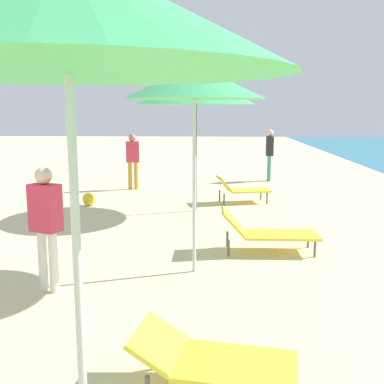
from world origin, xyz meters
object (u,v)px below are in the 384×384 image
umbrella_third (194,82)px  person_walking_near (270,150)px  umbrella_second (66,13)px  lounger_second_shoreside (213,359)px  umbrella_farthest (196,90)px  person_walking_mid (133,156)px  lounger_third_shoreside (267,231)px  lounger_farthest_shoreside (242,189)px  beach_ball (89,199)px  person_walking_far (46,218)px

umbrella_third → person_walking_near: bearing=76.7°
umbrella_second → umbrella_third: (0.50, 3.77, -0.13)m
umbrella_second → lounger_second_shoreside: bearing=52.2°
umbrella_farthest → lounger_second_shoreside: bearing=-86.8°
lounger_second_shoreside → umbrella_farthest: (-0.38, 6.75, 2.33)m
umbrella_farthest → person_walking_mid: 3.74m
lounger_third_shoreside → lounger_farthest_shoreside: 3.96m
person_walking_near → lounger_third_shoreside: bearing=-94.6°
umbrella_third → person_walking_near: 8.87m
beach_ball → lounger_farthest_shoreside: bearing=8.4°
person_walking_far → beach_ball: (-0.86, 5.19, -0.77)m
umbrella_second → lounger_farthest_shoreside: 9.12m
umbrella_second → person_walking_far: 3.69m
umbrella_second → person_walking_mid: (-1.48, 10.50, -1.76)m
umbrella_second → lounger_second_shoreside: size_ratio=2.22×
lounger_farthest_shoreside → person_walking_far: (-2.70, -5.71, 0.59)m
person_walking_mid → beach_ball: size_ratio=4.93×
lounger_second_shoreside → umbrella_third: size_ratio=0.48×
lounger_third_shoreside → person_walking_far: (-2.86, -1.75, 0.60)m
umbrella_third → lounger_farthest_shoreside: (0.94, 4.93, -2.22)m
lounger_third_shoreside → beach_ball: lounger_third_shoreside is taller
person_walking_far → lounger_second_shoreside: bearing=-112.3°
person_walking_mid → person_walking_far: (0.22, -7.52, -0.00)m
person_walking_near → beach_ball: (-4.63, -4.08, -0.81)m
lounger_farthest_shoreside → lounger_third_shoreside: bearing=-99.5°
umbrella_third → person_walking_near: umbrella_third is taller
umbrella_second → lounger_farthest_shoreside: umbrella_second is taller
lounger_third_shoreside → person_walking_far: size_ratio=0.98×
lounger_second_shoreside → umbrella_second: bearing=-117.7°
umbrella_third → lounger_farthest_shoreside: size_ratio=2.13×
lounger_third_shoreside → lounger_second_shoreside: bearing=-102.8°
lounger_farthest_shoreside → beach_ball: 3.60m
umbrella_farthest → beach_ball: 3.52m
person_walking_far → person_walking_mid: bearing=24.4°
umbrella_third → person_walking_mid: umbrella_third is taller
person_walking_mid → umbrella_farthest: bearing=25.0°
umbrella_second → person_walking_far: bearing=112.9°
umbrella_third → person_walking_far: bearing=-156.0°
lounger_second_shoreside → person_walking_far: person_walking_far is taller
umbrella_second → umbrella_third: size_ratio=1.07×
umbrella_second → person_walking_mid: bearing=98.0°
umbrella_third → lounger_third_shoreside: (1.10, 0.97, -2.22)m
lounger_farthest_shoreside → beach_ball: (-3.56, -0.52, -0.18)m
umbrella_third → umbrella_farthest: (-0.12, 3.94, 0.05)m
umbrella_farthest → lounger_farthest_shoreside: size_ratio=2.23×
person_walking_near → beach_ball: person_walking_near is taller
umbrella_second → person_walking_near: (2.51, 12.26, -1.72)m
lounger_third_shoreside → umbrella_third: bearing=-138.8°
lounger_second_shoreside → person_walking_far: bearing=145.0°
lounger_farthest_shoreside → umbrella_third: bearing=-112.6°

